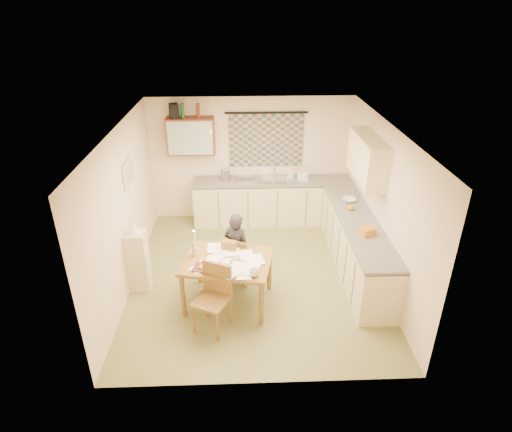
{
  "coord_description": "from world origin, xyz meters",
  "views": [
    {
      "loc": [
        -0.22,
        -5.92,
        4.13
      ],
      "look_at": [
        0.02,
        0.2,
        1.01
      ],
      "focal_mm": 30.0,
      "sensor_mm": 36.0,
      "label": 1
    }
  ],
  "objects_px": {
    "dining_table": "(228,281)",
    "chair_far": "(240,267)",
    "counter_back": "(276,201)",
    "shelf_stand": "(138,261)",
    "stove": "(375,285)",
    "counter_right": "(356,246)",
    "person": "(237,249)"
  },
  "relations": [
    {
      "from": "counter_back",
      "to": "chair_far",
      "type": "distance_m",
      "value": 2.23
    },
    {
      "from": "counter_right",
      "to": "chair_far",
      "type": "bearing_deg",
      "value": -171.76
    },
    {
      "from": "dining_table",
      "to": "counter_back",
      "type": "bearing_deg",
      "value": 82.07
    },
    {
      "from": "counter_back",
      "to": "stove",
      "type": "bearing_deg",
      "value": -67.43
    },
    {
      "from": "counter_back",
      "to": "shelf_stand",
      "type": "relative_size",
      "value": 3.31
    },
    {
      "from": "dining_table",
      "to": "shelf_stand",
      "type": "distance_m",
      "value": 1.48
    },
    {
      "from": "counter_back",
      "to": "chair_far",
      "type": "xyz_separation_m",
      "value": [
        -0.75,
        -2.09,
        -0.19
      ]
    },
    {
      "from": "stove",
      "to": "counter_back",
      "type": "bearing_deg",
      "value": 112.57
    },
    {
      "from": "shelf_stand",
      "to": "counter_back",
      "type": "bearing_deg",
      "value": 43.34
    },
    {
      "from": "chair_far",
      "to": "counter_back",
      "type": "bearing_deg",
      "value": -85.4
    },
    {
      "from": "dining_table",
      "to": "chair_far",
      "type": "xyz_separation_m",
      "value": [
        0.18,
        0.53,
        -0.12
      ]
    },
    {
      "from": "counter_right",
      "to": "person",
      "type": "xyz_separation_m",
      "value": [
        -1.99,
        -0.28,
        0.16
      ]
    },
    {
      "from": "counter_right",
      "to": "dining_table",
      "type": "bearing_deg",
      "value": -159.01
    },
    {
      "from": "stove",
      "to": "person",
      "type": "bearing_deg",
      "value": 157.96
    },
    {
      "from": "counter_right",
      "to": "person",
      "type": "relative_size",
      "value": 2.4
    },
    {
      "from": "stove",
      "to": "person",
      "type": "relative_size",
      "value": 0.73
    },
    {
      "from": "counter_right",
      "to": "stove",
      "type": "height_order",
      "value": "counter_right"
    },
    {
      "from": "counter_right",
      "to": "shelf_stand",
      "type": "xyz_separation_m",
      "value": [
        -3.54,
        -0.4,
        0.05
      ]
    },
    {
      "from": "person",
      "to": "dining_table",
      "type": "bearing_deg",
      "value": 106.54
    },
    {
      "from": "counter_back",
      "to": "stove",
      "type": "xyz_separation_m",
      "value": [
        1.2,
        -2.9,
        -0.0
      ]
    },
    {
      "from": "person",
      "to": "shelf_stand",
      "type": "xyz_separation_m",
      "value": [
        -1.55,
        -0.11,
        -0.12
      ]
    },
    {
      "from": "shelf_stand",
      "to": "stove",
      "type": "bearing_deg",
      "value": -11.09
    },
    {
      "from": "counter_right",
      "to": "dining_table",
      "type": "distance_m",
      "value": 2.28
    },
    {
      "from": "stove",
      "to": "shelf_stand",
      "type": "distance_m",
      "value": 3.61
    },
    {
      "from": "counter_back",
      "to": "dining_table",
      "type": "bearing_deg",
      "value": -109.44
    },
    {
      "from": "counter_back",
      "to": "counter_right",
      "type": "distance_m",
      "value": 2.17
    },
    {
      "from": "counter_right",
      "to": "person",
      "type": "height_order",
      "value": "person"
    },
    {
      "from": "dining_table",
      "to": "chair_far",
      "type": "relative_size",
      "value": 1.71
    },
    {
      "from": "counter_back",
      "to": "shelf_stand",
      "type": "xyz_separation_m",
      "value": [
        -2.34,
        -2.2,
        0.05
      ]
    },
    {
      "from": "counter_right",
      "to": "shelf_stand",
      "type": "relative_size",
      "value": 2.96
    },
    {
      "from": "person",
      "to": "shelf_stand",
      "type": "bearing_deg",
      "value": 35.1
    },
    {
      "from": "dining_table",
      "to": "shelf_stand",
      "type": "bearing_deg",
      "value": 174.93
    }
  ]
}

